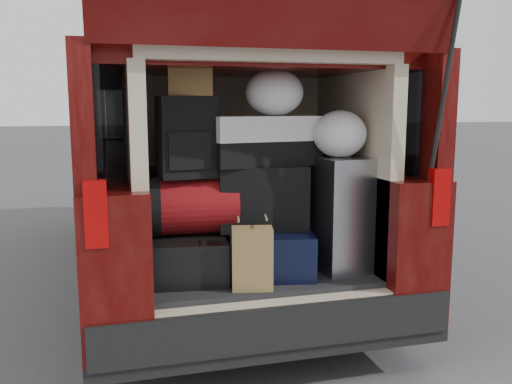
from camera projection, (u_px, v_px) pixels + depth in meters
ground at (263, 371)px, 3.08m from camera, size 80.00×80.00×0.00m
minivan at (205, 173)px, 4.70m from camera, size 1.90×5.35×2.77m
load_floor at (251, 307)px, 3.30m from camera, size 1.24×1.05×0.55m
black_hardshell at (186, 254)px, 3.04m from camera, size 0.48×0.62×0.23m
navy_hardshell at (270, 249)px, 3.13m from camera, size 0.57×0.65×0.25m
silver_roller at (335, 212)px, 3.15m from camera, size 0.32×0.46×0.65m
kraft_bag at (252, 258)px, 2.79m from camera, size 0.23×0.17×0.32m
red_duffel at (192, 205)px, 3.01m from camera, size 0.51×0.35×0.32m
black_soft_case at (261, 197)px, 3.09m from camera, size 0.52×0.34×0.36m
backpack at (187, 137)px, 2.90m from camera, size 0.32×0.22×0.44m
twotone_duffel at (262, 140)px, 3.08m from camera, size 0.66×0.41×0.28m
grocery_sack_lower at (190, 76)px, 2.87m from camera, size 0.25×0.22×0.21m
plastic_bag_center at (274, 92)px, 3.03m from camera, size 0.38×0.36×0.26m
plastic_bag_right at (340, 134)px, 3.03m from camera, size 0.35×0.33×0.26m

